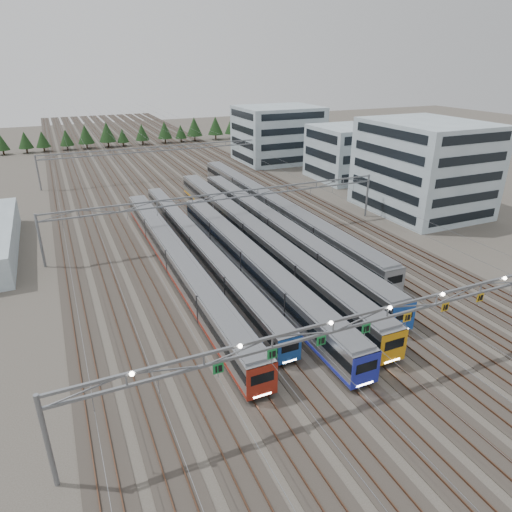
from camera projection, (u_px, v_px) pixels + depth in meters
name	position (u px, v px, depth m)	size (l,w,h in m)	color
ground	(378.00, 380.00, 42.72)	(400.00, 400.00, 0.00)	#47423A
track_bed	(150.00, 161.00, 125.78)	(54.00, 260.00, 5.42)	#2D2823
train_a	(177.00, 260.00, 62.43)	(2.97, 56.09, 3.87)	black
train_b	(198.00, 245.00, 68.16)	(2.54, 58.63, 3.29)	black
train_c	(251.00, 262.00, 61.73)	(3.04, 51.29, 3.97)	black
train_d	(252.00, 233.00, 71.74)	(3.09, 67.74, 4.03)	black
train_e	(276.00, 229.00, 73.84)	(3.06, 61.01, 3.99)	black
train_f	(274.00, 207.00, 83.97)	(3.17, 67.40, 4.14)	black
gantry_near	(388.00, 315.00, 39.76)	(56.36, 0.61, 8.08)	slate
gantry_mid	(226.00, 201.00, 73.62)	(56.36, 0.36, 8.00)	slate
gantry_far	(161.00, 152.00, 111.27)	(56.36, 0.36, 8.00)	slate
depot_bldg_south	(423.00, 167.00, 86.60)	(18.00, 22.00, 17.04)	#8EA1AA
depot_bldg_mid	(345.00, 153.00, 110.91)	(14.00, 16.00, 12.61)	#8EA1AA
depot_bldg_north	(278.00, 134.00, 129.53)	(22.00, 18.00, 15.21)	#8EA1AA
treeline	(125.00, 133.00, 153.21)	(93.80, 5.60, 7.02)	#332114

